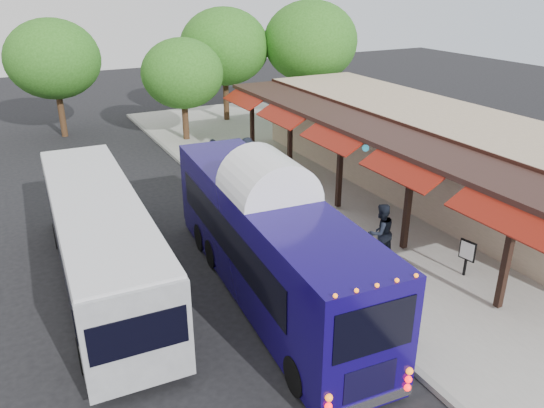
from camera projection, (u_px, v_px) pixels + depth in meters
ground at (308, 279)px, 16.63m from camera, size 90.00×90.00×0.00m
sidewalk at (362, 204)px, 21.98m from camera, size 10.00×40.00×0.15m
curb at (255, 228)px, 19.89m from camera, size 0.20×40.00×0.16m
station_shelter at (429, 152)px, 22.72m from camera, size 8.15×20.00×3.60m
coach_bus at (268, 237)px, 15.21m from camera, size 3.04×10.98×3.47m
city_bus at (100, 238)px, 15.72m from camera, size 2.78×10.90×2.91m
ped_a at (412, 310)px, 13.23m from camera, size 0.73×0.53×1.84m
ped_b at (381, 232)px, 17.13m from camera, size 0.96×0.75×1.97m
ped_c at (214, 159)px, 24.11m from camera, size 1.20×1.00×1.92m
ped_d at (247, 156)px, 24.75m from camera, size 1.26×0.86×1.79m
sign_board at (467, 252)px, 16.26m from camera, size 0.15×0.54×1.20m
tree_left at (182, 74)px, 29.21m from camera, size 4.52×4.52×5.79m
tree_mid at (224, 47)px, 33.07m from camera, size 5.58×5.58×7.15m
tree_right at (310, 42)px, 33.24m from camera, size 5.90×5.90×7.55m
tree_far at (53, 59)px, 29.94m from camera, size 5.27×5.27×6.74m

